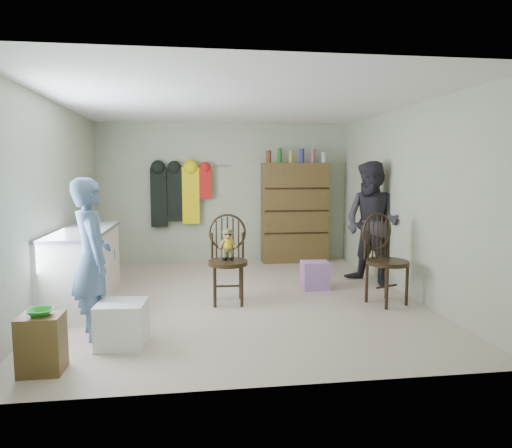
{
  "coord_description": "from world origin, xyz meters",
  "views": [
    {
      "loc": [
        -0.57,
        -5.8,
        1.65
      ],
      "look_at": [
        0.25,
        0.2,
        0.95
      ],
      "focal_mm": 32.0,
      "sensor_mm": 36.0,
      "label": 1
    }
  ],
  "objects": [
    {
      "name": "room_walls",
      "position": [
        0.0,
        0.53,
        1.58
      ],
      "size": [
        5.0,
        5.0,
        5.0
      ],
      "color": "#B1B799",
      "rests_on": "ground"
    },
    {
      "name": "person_right",
      "position": [
        2.0,
        0.51,
        0.9
      ],
      "size": [
        1.06,
        1.11,
        1.8
      ],
      "primitive_type": "imported",
      "rotation": [
        0.0,
        0.0,
        -0.97
      ],
      "color": "#2D2B33",
      "rests_on": "ground"
    },
    {
      "name": "bowl",
      "position": [
        -1.83,
        -1.99,
        0.51
      ],
      "size": [
        0.2,
        0.2,
        0.05
      ],
      "primitive_type": "imported",
      "color": "green",
      "rests_on": "stool"
    },
    {
      "name": "counter",
      "position": [
        -1.95,
        0.0,
        0.47
      ],
      "size": [
        0.64,
        1.86,
        0.94
      ],
      "color": "silver",
      "rests_on": "ground"
    },
    {
      "name": "striped_bag",
      "position": [
        1.11,
        0.32,
        0.2
      ],
      "size": [
        0.37,
        0.29,
        0.39
      ],
      "primitive_type": "cube",
      "rotation": [
        0.0,
        0.0,
        -0.0
      ],
      "color": "pink",
      "rests_on": "ground"
    },
    {
      "name": "plastic_tub",
      "position": [
        -1.27,
        -1.48,
        0.21
      ],
      "size": [
        0.48,
        0.46,
        0.42
      ],
      "primitive_type": "cube",
      "rotation": [
        0.0,
        0.0,
        -0.08
      ],
      "color": "white",
      "rests_on": "ground"
    },
    {
      "name": "stool",
      "position": [
        -1.83,
        -1.99,
        0.24
      ],
      "size": [
        0.34,
        0.29,
        0.49
      ],
      "primitive_type": "cube",
      "color": "brown",
      "rests_on": "ground"
    },
    {
      "name": "coat_rack",
      "position": [
        -0.83,
        2.38,
        1.25
      ],
      "size": [
        1.42,
        0.12,
        1.09
      ],
      "color": "#99999E",
      "rests_on": "ground"
    },
    {
      "name": "dresser",
      "position": [
        1.25,
        2.3,
        0.91
      ],
      "size": [
        1.2,
        0.39,
        2.05
      ],
      "color": "brown",
      "rests_on": "ground"
    },
    {
      "name": "ground_plane",
      "position": [
        0.0,
        0.0,
        0.0
      ],
      "size": [
        5.0,
        5.0,
        0.0
      ],
      "primitive_type": "plane",
      "color": "beige",
      "rests_on": "ground"
    },
    {
      "name": "chair_far",
      "position": [
        1.78,
        -0.45,
        0.61
      ],
      "size": [
        0.65,
        0.65,
        1.13
      ],
      "rotation": [
        0.0,
        0.0,
        0.37
      ],
      "color": "black",
      "rests_on": "ground"
    },
    {
      "name": "chair_front",
      "position": [
        -0.16,
        -0.16,
        0.63
      ],
      "size": [
        0.52,
        0.52,
        1.11
      ],
      "rotation": [
        0.0,
        0.0,
        -0.05
      ],
      "color": "black",
      "rests_on": "ground"
    },
    {
      "name": "person_left",
      "position": [
        -1.58,
        -1.18,
        0.8
      ],
      "size": [
        0.58,
        0.68,
        1.59
      ],
      "primitive_type": "imported",
      "rotation": [
        0.0,
        0.0,
        1.97
      ],
      "color": "slate",
      "rests_on": "ground"
    }
  ]
}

